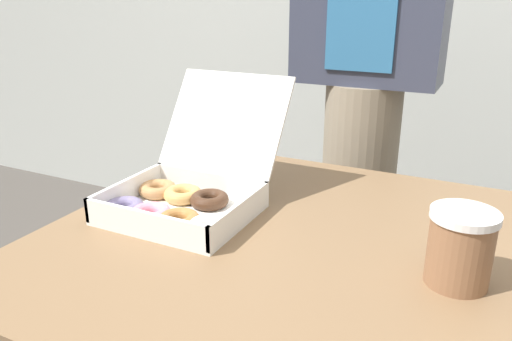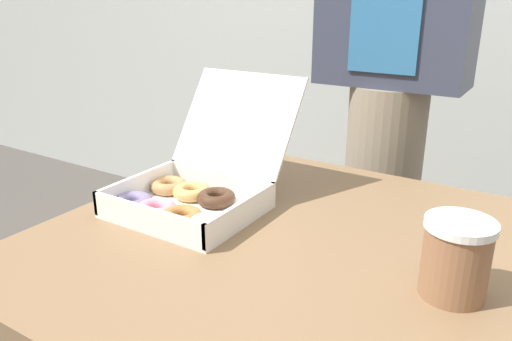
{
  "view_description": "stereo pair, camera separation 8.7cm",
  "coord_description": "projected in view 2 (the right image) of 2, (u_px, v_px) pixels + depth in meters",
  "views": [
    {
      "loc": [
        0.3,
        -0.76,
        1.14
      ],
      "look_at": [
        -0.06,
        -0.02,
        0.85
      ],
      "focal_mm": 35.0,
      "sensor_mm": 36.0,
      "label": 1
    },
    {
      "loc": [
        0.38,
        -0.72,
        1.14
      ],
      "look_at": [
        -0.06,
        -0.02,
        0.85
      ],
      "focal_mm": 35.0,
      "sensor_mm": 36.0,
      "label": 2
    }
  ],
  "objects": [
    {
      "name": "coffee_cup",
      "position": [
        456.0,
        258.0,
        0.72
      ],
      "size": [
        0.1,
        0.1,
        0.12
      ],
      "color": "#8C6042",
      "rests_on": "table"
    },
    {
      "name": "donut_box",
      "position": [
        192.0,
        189.0,
        1.02
      ],
      "size": [
        0.31,
        0.37,
        0.25
      ],
      "color": "white",
      "rests_on": "table"
    },
    {
      "name": "person_customer",
      "position": [
        392.0,
        71.0,
        1.39
      ],
      "size": [
        0.41,
        0.23,
        1.7
      ],
      "color": "gray",
      "rests_on": "ground_plane"
    }
  ]
}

